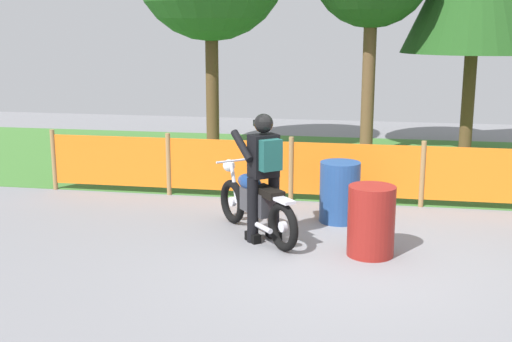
{
  "coord_description": "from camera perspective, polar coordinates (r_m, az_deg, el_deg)",
  "views": [
    {
      "loc": [
        0.27,
        -7.67,
        2.79
      ],
      "look_at": [
        -1.26,
        0.67,
        0.9
      ],
      "focal_mm": 45.88,
      "sensor_mm": 36.0,
      "label": 1
    }
  ],
  "objects": [
    {
      "name": "spare_drum",
      "position": [
        9.52,
        7.31,
        -1.83
      ],
      "size": [
        0.58,
        0.58,
        0.88
      ],
      "primitive_type": "cylinder",
      "color": "navy",
      "rests_on": "ground"
    },
    {
      "name": "ground",
      "position": [
        8.17,
        7.94,
        -7.6
      ],
      "size": [
        24.0,
        24.0,
        0.02
      ],
      "primitive_type": "cube",
      "color": "gray"
    },
    {
      "name": "barrier_fence",
      "position": [
        10.49,
        8.68,
        0.04
      ],
      "size": [
        10.4,
        0.08,
        1.05
      ],
      "color": "#997547",
      "rests_on": "ground"
    },
    {
      "name": "oil_drum",
      "position": [
        8.19,
        10.01,
        -4.31
      ],
      "size": [
        0.58,
        0.58,
        0.88
      ],
      "primitive_type": "cylinder",
      "color": "maroon",
      "rests_on": "ground"
    },
    {
      "name": "motorcycle_lead",
      "position": [
        8.8,
        -0.05,
        -2.77
      ],
      "size": [
        1.37,
        1.61,
        0.95
      ],
      "rotation": [
        0.0,
        0.0,
        2.27
      ],
      "color": "black",
      "rests_on": "ground"
    },
    {
      "name": "grass_verge",
      "position": [
        13.68,
        9.05,
        0.67
      ],
      "size": [
        24.0,
        6.31,
        0.01
      ],
      "primitive_type": "cube",
      "color": "#427A33",
      "rests_on": "ground"
    },
    {
      "name": "rider_lead",
      "position": [
        8.5,
        0.68,
        0.08
      ],
      "size": [
        0.75,
        0.78,
        1.69
      ],
      "rotation": [
        0.0,
        0.0,
        2.27
      ],
      "color": "black",
      "rests_on": "ground"
    }
  ]
}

